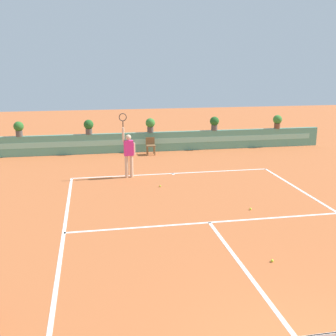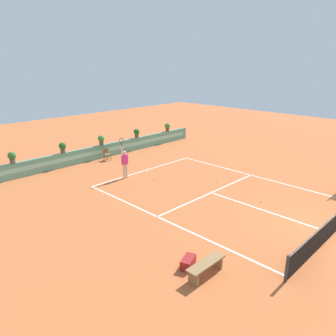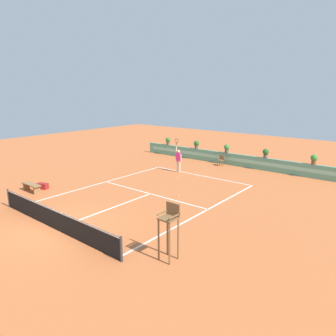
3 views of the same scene
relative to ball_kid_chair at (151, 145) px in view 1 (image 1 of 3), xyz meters
name	(u,v)px [view 1 (image 1 of 3)]	position (x,y,z in m)	size (l,w,h in m)	color
ground_plane	(213,228)	(0.38, -9.66, -0.48)	(60.00, 60.00, 0.00)	#BC6033
court_lines	(206,218)	(0.38, -8.94, -0.47)	(8.32, 11.94, 0.01)	white
back_wall_barrier	(156,142)	(0.38, 0.73, 0.02)	(18.00, 0.21, 1.00)	#599E84
ball_kid_chair	(151,145)	(0.00, 0.00, 0.00)	(0.44, 0.44, 0.85)	brown
tennis_player	(129,152)	(-1.45, -4.00, 0.57)	(0.62, 0.25, 2.58)	beige
tennis_ball_near_baseline	(160,186)	(-0.45, -5.53, -0.44)	(0.07, 0.07, 0.07)	#CCE033
tennis_ball_mid_court	(272,261)	(1.14, -11.87, -0.44)	(0.07, 0.07, 0.07)	#CCE033
tennis_ball_by_sideline	(250,209)	(1.94, -8.48, -0.44)	(0.07, 0.07, 0.07)	#CCE033
potted_plant_right	(214,123)	(3.50, 0.73, 0.93)	(0.48, 0.48, 0.72)	#514C47
potted_plant_left	(89,126)	(-2.99, 0.73, 0.93)	(0.48, 0.48, 0.72)	#514C47
potted_plant_centre	(150,124)	(0.10, 0.73, 0.93)	(0.48, 0.48, 0.72)	#514C47
potted_plant_far_left	(19,128)	(-6.32, 0.73, 0.93)	(0.48, 0.48, 0.72)	#514C47
potted_plant_far_right	(277,121)	(7.04, 0.73, 0.93)	(0.48, 0.48, 0.72)	brown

